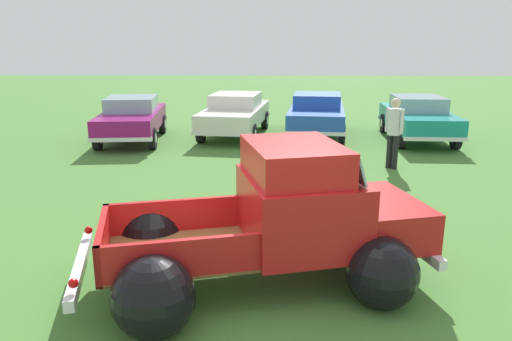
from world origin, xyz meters
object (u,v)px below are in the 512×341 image
(show_car_0, at_px, (132,117))
(show_car_1, at_px, (235,113))
(vintage_pickup_truck, at_px, (281,228))
(show_car_2, at_px, (317,113))
(show_car_3, at_px, (418,117))
(spectator_0, at_px, (394,128))

(show_car_0, relative_size, show_car_1, 0.93)
(show_car_1, bearing_deg, show_car_0, -64.81)
(vintage_pickup_truck, bearing_deg, show_car_0, 101.95)
(show_car_2, relative_size, show_car_3, 1.00)
(vintage_pickup_truck, relative_size, show_car_2, 1.14)
(show_car_1, bearing_deg, show_car_3, 91.09)
(show_car_0, xyz_separation_m, show_car_3, (9.40, 0.31, 0.00))
(vintage_pickup_truck, height_order, show_car_3, vintage_pickup_truck)
(show_car_1, bearing_deg, show_car_2, 98.22)
(show_car_0, bearing_deg, show_car_1, 102.03)
(show_car_0, distance_m, spectator_0, 8.38)
(show_car_1, bearing_deg, spectator_0, 51.89)
(show_car_1, distance_m, show_car_2, 2.82)
(spectator_0, bearing_deg, vintage_pickup_truck, 23.05)
(show_car_0, xyz_separation_m, spectator_0, (7.64, -3.43, 0.27))
(vintage_pickup_truck, relative_size, show_car_1, 1.06)
(spectator_0, bearing_deg, show_car_3, -155.51)
(show_car_2, height_order, show_car_3, same)
(show_car_1, height_order, spectator_0, spectator_0)
(show_car_1, distance_m, show_car_3, 6.12)
(show_car_3, bearing_deg, spectator_0, -22.53)
(show_car_3, bearing_deg, show_car_1, -94.18)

